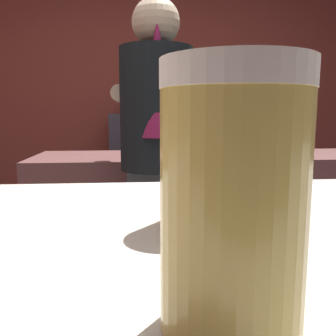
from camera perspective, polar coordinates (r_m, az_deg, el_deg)
wall_back at (r=3.62m, az=-3.48°, el=11.35°), size 5.20×0.10×2.70m
prep_counter at (r=2.34m, az=6.33°, el=-9.19°), size 2.10×0.60×0.92m
back_shelf at (r=3.39m, az=-2.04°, el=-1.47°), size 0.80×0.36×1.17m
bartender at (r=1.74m, az=-1.90°, el=2.20°), size 0.42×0.51×1.69m
knife_block at (r=2.43m, az=20.13°, el=4.62°), size 0.10×0.08×0.29m
mixing_bowl at (r=2.21m, az=-3.27°, el=2.79°), size 0.21×0.21×0.06m
chefs_knife at (r=2.18m, az=4.91°, el=2.04°), size 0.24×0.11×0.01m
pint_glass_near at (r=0.20m, az=10.09°, el=-5.04°), size 0.08×0.08×0.15m
pint_glass_far at (r=0.39m, az=4.24°, el=0.61°), size 0.07×0.07×0.13m
bottle_soy at (r=3.33m, az=-5.53°, el=9.94°), size 0.07×0.07×0.23m
bottle_hot_sauce at (r=3.30m, az=3.97°, el=9.96°), size 0.06×0.06×0.23m
bottle_olive_oil at (r=3.37m, az=-1.64°, el=9.78°), size 0.05×0.05×0.20m
bottle_vinegar at (r=3.39m, az=1.00°, el=10.06°), size 0.05×0.05×0.24m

